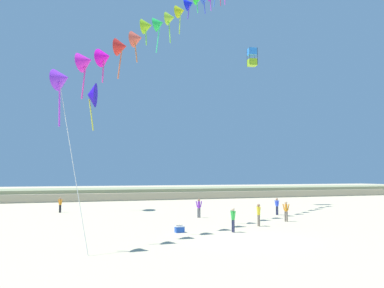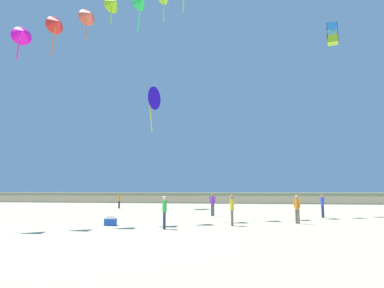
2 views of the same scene
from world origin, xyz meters
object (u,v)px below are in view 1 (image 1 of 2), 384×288
Objects in this scene: large_kite_low_lead at (252,57)px; beach_cooler at (180,229)px; person_near_right at (60,204)px; person_near_left at (277,205)px; person_far_right at (233,218)px; large_kite_mid_trail at (92,95)px; person_mid_center at (286,210)px; person_far_center at (259,213)px; person_far_left at (199,207)px.

large_kite_low_lead is 3.86× the size of beach_cooler.
person_near_left is at bearing -26.78° from person_near_right.
large_kite_mid_trail reaches higher than person_far_right.
person_mid_center is (-2.25, -4.88, 0.02)m from person_near_left.
person_near_left is at bearing 32.51° from beach_cooler.
person_near_left is at bearing 65.26° from person_mid_center.
person_mid_center is at bearing -110.82° from large_kite_low_lead.
person_mid_center is 10.29m from beach_cooler.
beach_cooler is at bearing -129.94° from large_kite_low_lead.
large_kite_low_lead reaches higher than beach_cooler.
person_far_center reaches higher than person_mid_center.
person_near_left is 1.04× the size of person_near_right.
person_far_center is (3.10, 2.15, 0.02)m from person_far_right.
large_kite_mid_trail reaches higher than person_far_center.
person_mid_center is 7.73m from person_far_right.
person_far_left is 0.73× the size of large_kite_low_lead.
beach_cooler is (-12.11, -7.72, -0.68)m from person_near_left.
large_kite_low_lead reaches higher than person_near_right.
person_far_left is 0.32× the size of large_kite_mid_trail.
person_far_center is at bearing -152.35° from person_mid_center.
beach_cooler is (6.55, -17.14, -0.65)m from person_near_right.
beach_cooler is at bearing -69.08° from person_near_right.
large_kite_mid_trail is (-13.48, 15.54, 11.16)m from person_mid_center.
person_near_left is 22.05m from large_kite_mid_trail.
person_near_left is 0.98× the size of person_mid_center.
person_far_left is at bearing 136.45° from person_mid_center.
large_kite_mid_trail is at bearing 101.12° from beach_cooler.
person_near_right is 0.93× the size of person_far_center.
person_far_left is 23.82m from large_kite_low_lead.
person_far_right is (-8.87, -8.87, 0.01)m from person_near_left.
large_kite_low_lead is (3.98, 11.50, 17.54)m from person_near_left.
person_near_right is 21.77m from person_mid_center.
person_far_center reaches higher than person_far_right.
person_near_left is 7.65m from person_far_left.
person_near_left is 20.91m from person_near_right.
large_kite_mid_trail is at bearing 130.94° from person_mid_center.
person_mid_center is 1.01× the size of person_far_right.
person_mid_center is at bearing -114.74° from person_near_left.
person_near_left is 0.98× the size of person_far_right.
person_mid_center is at bearing -41.05° from person_near_right.
beach_cooler is (-6.35, -1.00, -0.71)m from person_far_center.
large_kite_mid_trail is (2.94, 1.24, 11.22)m from person_near_right.
person_far_right is 3.51m from beach_cooler.
person_far_right is 0.71× the size of large_kite_low_lead.
large_kite_mid_trail is at bearing 145.87° from person_near_left.
person_near_right is 11.67m from large_kite_mid_trail.
person_near_right is 2.57× the size of beach_cooler.
person_far_left is 17.25m from large_kite_mid_trail.
person_mid_center is 2.75× the size of beach_cooler.
large_kite_mid_trail is (-9.96, 17.38, 11.15)m from person_far_center.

